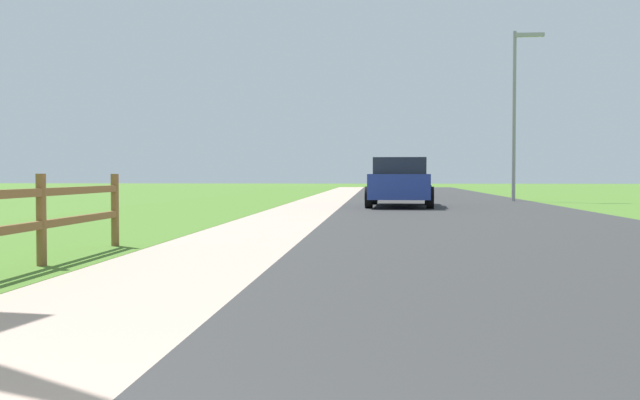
{
  "coord_description": "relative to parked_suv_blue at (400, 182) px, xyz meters",
  "views": [
    {
      "loc": [
        1.19,
        -0.58,
        1.01
      ],
      "look_at": [
        0.42,
        9.19,
        0.68
      ],
      "focal_mm": 41.89,
      "sensor_mm": 36.0,
      "label": 1
    }
  ],
  "objects": [
    {
      "name": "street_lamp",
      "position": [
        4.58,
        5.17,
        3.07
      ],
      "size": [
        1.17,
        0.2,
        6.49
      ],
      "color": "gray",
      "rests_on": "ground"
    },
    {
      "name": "road_asphalt",
      "position": [
        1.63,
        3.64,
        -0.78
      ],
      "size": [
        7.0,
        66.0,
        0.01
      ],
      "primitive_type": "cube",
      "color": "#323232",
      "rests_on": "ground"
    },
    {
      "name": "parked_car_beige",
      "position": [
        -0.0,
        9.62,
        -0.07
      ],
      "size": [
        2.07,
        4.86,
        1.39
      ],
      "color": "#C6B793",
      "rests_on": "ground"
    },
    {
      "name": "curb_concrete",
      "position": [
        -4.87,
        3.64,
        -0.78
      ],
      "size": [
        6.0,
        66.0,
        0.01
      ],
      "primitive_type": "cube",
      "color": "#BFA28F",
      "rests_on": "ground"
    },
    {
      "name": "grass_verge",
      "position": [
        -6.37,
        3.64,
        -0.77
      ],
      "size": [
        5.0,
        66.0,
        0.0
      ],
      "primitive_type": "cube",
      "color": "#4C7829",
      "rests_on": "ground"
    },
    {
      "name": "ground_plane",
      "position": [
        -1.87,
        1.64,
        -0.78
      ],
      "size": [
        120.0,
        120.0,
        0.0
      ],
      "primitive_type": "plane",
      "color": "#4C7829"
    },
    {
      "name": "parked_suv_blue",
      "position": [
        0.0,
        0.0,
        0.0
      ],
      "size": [
        2.22,
        4.94,
        1.55
      ],
      "color": "navy",
      "rests_on": "ground"
    }
  ]
}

